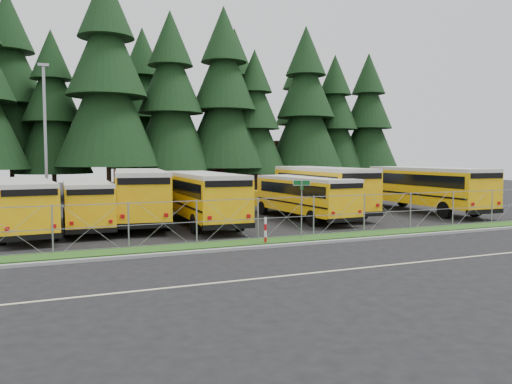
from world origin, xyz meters
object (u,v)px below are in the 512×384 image
Objects in this scene: bus_2 at (140,197)px; bus_5 at (302,198)px; bus_0 at (25,207)px; bus_3 at (201,199)px; bus_6 at (319,191)px; bus_east at (424,190)px; light_standard at (45,133)px; bus_1 at (86,205)px; striped_bollard at (265,231)px; street_sign at (302,196)px.

bus_5 is at bearing -4.63° from bus_2.
bus_3 reaches higher than bus_0.
bus_east is (7.57, -1.70, -0.02)m from bus_6.
light_standard is (-5.02, 7.07, 3.93)m from bus_2.
bus_3 is at bearing 175.57° from bus_5.
light_standard is (-1.95, 8.05, 4.19)m from bus_1.
light_standard is (-9.02, 16.29, 4.90)m from striped_bollard.
bus_2 is 0.99× the size of bus_east.
bus_2 is 10.54m from street_sign.
light_standard reaches higher than bus_5.
light_standard is at bearing 145.19° from bus_5.
light_standard is at bearing 78.35° from bus_0.
bus_6 reaches higher than bus_east.
street_sign is 0.28× the size of light_standard.
bus_1 is 9.28m from light_standard.
bus_1 is 11.97m from street_sign.
bus_6 is 10.24× the size of striped_bollard.
bus_1 is at bearing 179.67° from bus_east.
striped_bollard is at bearing -47.94° from bus_1.
bus_east is 17.37m from striped_bollard.
bus_0 is 6.39m from bus_2.
bus_3 is 6.47m from bus_5.
striped_bollard is at bearing -58.98° from bus_2.
bus_2 is at bearing 19.15° from bus_1.
bus_1 is 6.32m from bus_3.
street_sign is at bearing -63.38° from bus_3.
bus_3 is 0.95× the size of bus_east.
bus_5 is 1.01× the size of light_standard.
street_sign is (-5.86, -8.48, 0.42)m from bus_6.
light_standard reaches higher than bus_east.
light_standard is (1.08, 8.96, 4.12)m from bus_0.
light_standard is (-8.20, 8.98, 4.00)m from bus_3.
bus_2 is at bearing 113.44° from striped_bollard.
bus_0 is 8.78× the size of striped_bollard.
bus_east is (22.71, -0.73, 0.28)m from bus_1.
bus_6 is at bearing 168.90° from bus_east.
bus_2 is 4.27× the size of street_sign.
bus_east is at bearing 2.60° from bus_3.
bus_6 reaches higher than street_sign.
striped_bollard is at bearing -162.06° from street_sign.
bus_6 is 10.31m from street_sign.
bus_0 is at bearing -155.25° from bus_2.
bus_1 is at bearing 140.99° from street_sign.
bus_3 is (3.18, -1.91, -0.07)m from bus_2.
bus_2 is 1.18× the size of light_standard.
bus_1 is 15.17m from bus_6.
bus_3 is at bearing -177.82° from bus_east.
bus_3 is at bearing -6.98° from bus_1.
striped_bollard is at bearing -126.96° from bus_6.
light_standard is at bearing 161.75° from bus_6.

